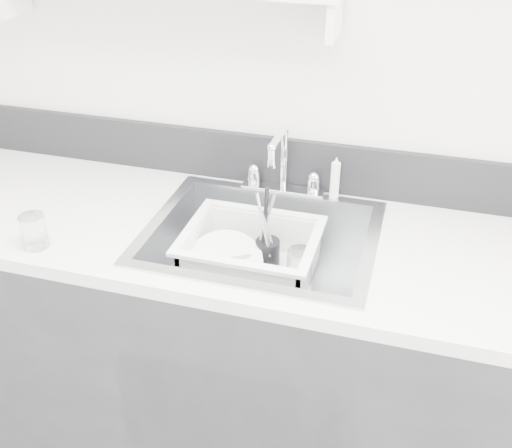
% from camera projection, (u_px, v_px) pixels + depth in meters
% --- Properties ---
extents(room_shell, '(3.50, 3.00, 2.60)m').
position_uv_depth(room_shell, '(50.00, 7.00, 0.61)').
color(room_shell, silver).
rests_on(room_shell, ground).
extents(counter_run, '(3.20, 0.62, 0.92)m').
position_uv_depth(counter_run, '(260.00, 355.00, 1.91)').
color(counter_run, '#262629').
rests_on(counter_run, ground).
extents(backsplash, '(3.20, 0.02, 0.16)m').
position_uv_depth(backsplash, '(287.00, 163.00, 1.87)').
color(backsplash, black).
rests_on(backsplash, counter_run).
extents(sink, '(0.64, 0.52, 0.20)m').
position_uv_depth(sink, '(261.00, 260.00, 1.72)').
color(sink, silver).
rests_on(sink, counter_run).
extents(faucet, '(0.26, 0.18, 0.23)m').
position_uv_depth(faucet, '(283.00, 176.00, 1.84)').
color(faucet, silver).
rests_on(faucet, counter_run).
extents(side_sprayer, '(0.03, 0.03, 0.14)m').
position_uv_depth(side_sprayer, '(335.00, 178.00, 1.80)').
color(side_sprayer, white).
rests_on(side_sprayer, counter_run).
extents(wash_tub, '(0.43, 0.37, 0.15)m').
position_uv_depth(wash_tub, '(251.00, 256.00, 1.74)').
color(wash_tub, white).
rests_on(wash_tub, sink).
extents(plate_stack, '(0.27, 0.26, 0.10)m').
position_uv_depth(plate_stack, '(228.00, 271.00, 1.73)').
color(plate_stack, white).
rests_on(plate_stack, wash_tub).
extents(utensil_cup, '(0.07, 0.07, 0.24)m').
position_uv_depth(utensil_cup, '(267.00, 251.00, 1.77)').
color(utensil_cup, black).
rests_on(utensil_cup, wash_tub).
extents(ladle, '(0.27, 0.25, 0.08)m').
position_uv_depth(ladle, '(236.00, 259.00, 1.76)').
color(ladle, silver).
rests_on(ladle, wash_tub).
extents(tumbler_in_tub, '(0.07, 0.07, 0.10)m').
position_uv_depth(tumbler_in_tub, '(300.00, 266.00, 1.71)').
color(tumbler_in_tub, white).
rests_on(tumbler_in_tub, wash_tub).
extents(tumbler_counter, '(0.09, 0.09, 0.09)m').
position_uv_depth(tumbler_counter, '(34.00, 231.00, 1.59)').
color(tumbler_counter, white).
rests_on(tumbler_counter, counter_run).
extents(bowl_small, '(0.15, 0.15, 0.04)m').
position_uv_depth(bowl_small, '(281.00, 291.00, 1.67)').
color(bowl_small, white).
rests_on(bowl_small, wash_tub).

